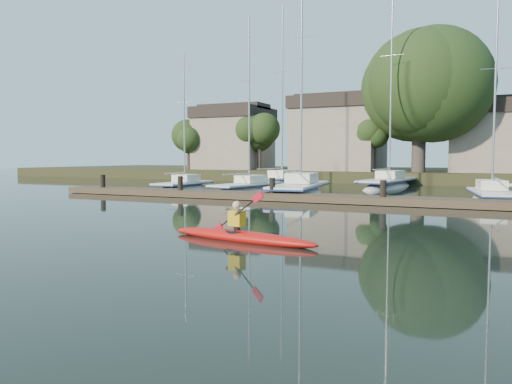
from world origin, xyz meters
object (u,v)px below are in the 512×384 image
at_px(dock, 325,198).
at_px(sailboat_1, 247,194).
at_px(sailboat_3, 492,205).
at_px(sailboat_6, 388,190).
at_px(sailboat_5, 280,188).
at_px(sailboat_0, 184,192).
at_px(kayak, 241,234).
at_px(sailboat_2, 300,198).

distance_m(dock, sailboat_1, 8.59).
bearing_deg(dock, sailboat_3, 26.57).
xyz_separation_m(dock, sailboat_6, (0.72, 13.80, -0.40)).
distance_m(sailboat_1, sailboat_5, 7.36).
relative_size(sailboat_0, sailboat_5, 0.69).
xyz_separation_m(sailboat_1, sailboat_3, (14.90, -1.03, -0.00)).
distance_m(sailboat_3, sailboat_5, 17.64).
height_order(sailboat_1, sailboat_6, sailboat_6).
xyz_separation_m(sailboat_3, sailboat_6, (-7.21, 9.84, -0.02)).
xyz_separation_m(kayak, dock, (-1.50, 12.66, 0.02)).
xyz_separation_m(sailboat_0, sailboat_6, (12.70, 8.96, -0.02)).
xyz_separation_m(dock, sailboat_3, (7.93, 3.97, -0.38)).
xyz_separation_m(sailboat_3, sailboat_5, (-15.53, 8.36, -0.02)).
distance_m(dock, sailboat_5, 14.49).
bearing_deg(dock, sailboat_6, 87.00).
bearing_deg(sailboat_2, sailboat_0, 167.94).
bearing_deg(sailboat_1, sailboat_5, 103.50).
distance_m(dock, sailboat_2, 5.02).
height_order(kayak, sailboat_5, sailboat_5).
bearing_deg(sailboat_3, sailboat_2, 170.61).
height_order(dock, sailboat_2, sailboat_2).
bearing_deg(sailboat_1, sailboat_0, -169.69).
distance_m(kayak, sailboat_1, 19.59).
height_order(sailboat_0, sailboat_3, sailboat_3).
bearing_deg(sailboat_0, dock, -24.13).
relative_size(dock, sailboat_1, 2.64).
bearing_deg(sailboat_1, dock, -27.02).
distance_m(sailboat_1, sailboat_3, 14.94).
bearing_deg(sailboat_5, sailboat_3, -18.47).
xyz_separation_m(kayak, sailboat_6, (-0.78, 26.46, -0.39)).
xyz_separation_m(sailboat_1, sailboat_2, (4.08, -0.91, -0.03)).
bearing_deg(sailboat_3, dock, -162.19).
xyz_separation_m(sailboat_2, sailboat_3, (10.82, -0.12, 0.03)).
bearing_deg(sailboat_1, sailboat_2, -3.97).
relative_size(sailboat_0, sailboat_3, 0.90).
height_order(sailboat_1, sailboat_5, sailboat_5).
bearing_deg(sailboat_2, sailboat_1, 160.15).
bearing_deg(kayak, sailboat_2, 114.33).
bearing_deg(kayak, sailboat_6, 101.31).
height_order(dock, sailboat_5, sailboat_5).
bearing_deg(sailboat_2, dock, -61.97).
height_order(sailboat_3, sailboat_5, sailboat_5).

